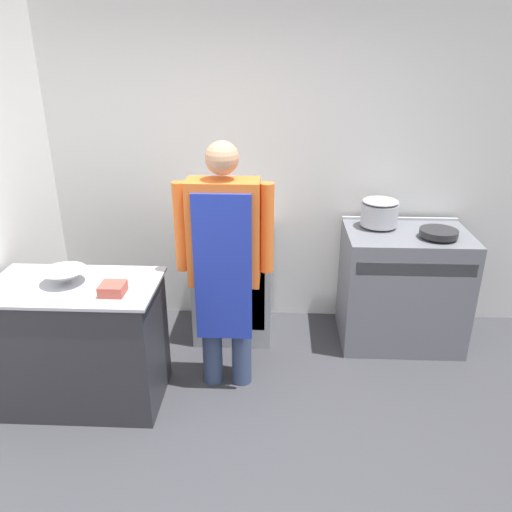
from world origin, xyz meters
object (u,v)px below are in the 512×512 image
Objects in this scene: saute_pan at (439,233)px; stove at (402,287)px; stock_pot at (380,212)px; plastic_tub at (113,289)px; fridge_unit at (234,284)px; mixing_bowl at (64,276)px; person_cook at (224,256)px.

stove is at bearing 148.87° from saute_pan.
plastic_tub is at bearing -148.15° from stock_pot.
stock_pot reaches higher than fridge_unit.
mixing_bowl is at bearing -159.99° from stove.
saute_pan is (2.54, 0.74, 0.07)m from mixing_bowl.
saute_pan is (0.40, -0.23, -0.09)m from stock_pot.
person_cook is 1.02m from mixing_bowl.
mixing_bowl reaches higher than fridge_unit.
saute_pan is at bearing 16.28° from mixing_bowl.
person_cook is 1.63m from saute_pan.
stock_pot reaches higher than mixing_bowl.
mixing_bowl is 2.64m from saute_pan.
fridge_unit is at bearing 90.78° from person_cook.
person_cook is 6.18× the size of saute_pan.
stock_pot is at bearing 24.46° from mixing_bowl.
saute_pan reaches higher than stove.
fridge_unit is 1.31m from stock_pot.
saute_pan reaches higher than mixing_bowl.
plastic_tub is at bearing -153.58° from stove.
stove is 0.56m from saute_pan.
fridge_unit is 1.65m from saute_pan.
plastic_tub is (0.35, -0.14, -0.01)m from mixing_bowl.
stove is 0.55× the size of person_cook.
stove and mixing_bowl have the same top height.
saute_pan is (0.19, -0.11, 0.51)m from stove.
plastic_tub is at bearing -152.35° from person_cook.
stock_pot is (1.78, 1.11, 0.17)m from plastic_tub.
stock_pot is at bearing 31.85° from plastic_tub.
plastic_tub is (-0.63, -1.05, 0.46)m from fridge_unit.
mixing_bowl reaches higher than plastic_tub.
stock_pot reaches higher than saute_pan.
plastic_tub is (-0.64, -0.34, -0.09)m from person_cook.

